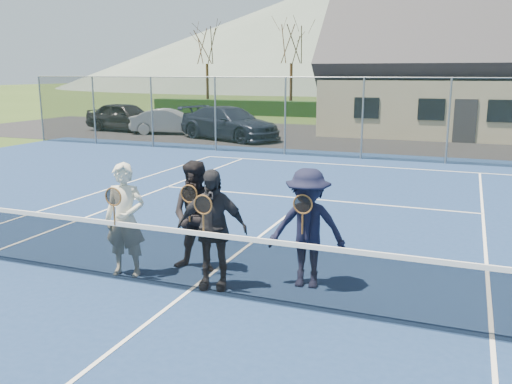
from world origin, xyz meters
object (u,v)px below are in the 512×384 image
Objects in this scene: player_c at (212,229)px; player_d at (307,228)px; car_c at (229,123)px; car_b at (170,122)px; car_a at (126,117)px; player_b at (198,217)px; player_a at (125,220)px; clubhouse at (481,56)px; tennis_net at (188,258)px.

player_c is 1.00× the size of player_d.
car_c is 18.48m from player_c.
car_b is at bearing 125.62° from player_d.
player_c is at bearing -134.54° from car_a.
player_d is at bearing -0.30° from player_b.
player_c reaches higher than car_a.
car_a is 2.59× the size of player_b.
player_a is 1.00× the size of player_c.
player_b is at bearing -100.46° from clubhouse.
car_b is 21.32m from tennis_net.
tennis_net is at bearing -72.12° from player_b.
car_c is 0.46× the size of tennis_net.
player_c is (0.24, 0.30, 0.38)m from tennis_net.
player_b is at bearing -134.73° from car_a.
player_a is (-5.24, -23.74, -3.07)m from clubhouse.
clubhouse is (14.96, 5.71, 3.33)m from car_b.
player_b is (13.65, -17.80, 0.13)m from car_a.
player_d is (15.47, -17.81, 0.13)m from car_a.
car_a is 22.34m from player_a.
car_a is 2.59× the size of player_a.
car_b is at bearing -89.12° from car_a.
tennis_net is at bearing -11.72° from player_a.
car_b is at bearing 120.92° from tennis_net.
tennis_net is 6.49× the size of player_c.
player_b is (0.97, 0.59, -0.00)m from player_a.
car_a reaches higher than car_b.
car_b is at bearing 121.49° from player_b.
clubhouse is (17.92, 5.35, 3.19)m from car_a.
car_b is 16.35m from clubhouse.
car_b is 2.21× the size of player_c.
clubhouse is 8.67× the size of player_b.
car_a is at bearing 130.98° from player_d.
player_d reaches higher than car_c.
car_c is 17.77m from player_b.
player_c is at bearing -163.69° from car_b.
car_a is 6.99m from car_c.
player_a and player_d have the same top height.
car_c is (6.86, -1.37, -0.01)m from car_a.
clubhouse reaches higher than tennis_net.
player_c reaches higher than car_b.
car_c is at bearing -148.73° from clubhouse.
car_c is at bearing 112.47° from player_b.
player_c is (1.48, 0.04, -0.00)m from player_a.
car_c is at bearing 108.90° from player_a.
car_c reaches higher than car_b.
player_b and player_c have the same top height.
player_a is 1.00× the size of player_b.
car_a is 1.17× the size of car_b.
clubhouse is at bearing -84.70° from car_b.
clubhouse is (11.07, 6.72, 3.20)m from car_c.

